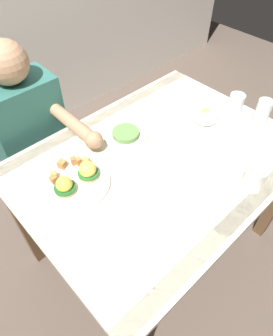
% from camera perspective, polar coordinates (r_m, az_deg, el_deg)
% --- Properties ---
extents(ground_plane, '(6.00, 6.00, 0.00)m').
position_cam_1_polar(ground_plane, '(1.90, 3.18, -13.97)').
color(ground_plane, brown).
extents(dining_table, '(1.20, 0.90, 0.74)m').
position_cam_1_polar(dining_table, '(1.38, 4.25, -1.20)').
color(dining_table, beige).
rests_on(dining_table, ground_plane).
extents(eggs_benedict_plate, '(0.27, 0.27, 0.09)m').
position_cam_1_polar(eggs_benedict_plate, '(1.20, -11.38, -2.20)').
color(eggs_benedict_plate, white).
rests_on(eggs_benedict_plate, dining_table).
extents(fruit_bowl, '(0.12, 0.12, 0.06)m').
position_cam_1_polar(fruit_bowl, '(1.51, 13.03, 9.84)').
color(fruit_bowl, white).
rests_on(fruit_bowl, dining_table).
extents(coffee_mug, '(0.11, 0.08, 0.09)m').
position_cam_1_polar(coffee_mug, '(1.24, 21.66, -1.63)').
color(coffee_mug, white).
rests_on(coffee_mug, dining_table).
extents(fork, '(0.15, 0.07, 0.00)m').
position_cam_1_polar(fork, '(1.31, 8.98, 1.97)').
color(fork, silver).
rests_on(fork, dining_table).
extents(water_glass_near, '(0.07, 0.07, 0.14)m').
position_cam_1_polar(water_glass_near, '(1.54, 22.71, 9.31)').
color(water_glass_near, silver).
rests_on(water_glass_near, dining_table).
extents(water_glass_far, '(0.07, 0.07, 0.12)m').
position_cam_1_polar(water_glass_far, '(1.57, 18.26, 11.13)').
color(water_glass_far, silver).
rests_on(water_glass_far, dining_table).
extents(side_plate, '(0.20, 0.20, 0.04)m').
position_cam_1_polar(side_plate, '(1.38, -2.06, 6.29)').
color(side_plate, white).
rests_on(side_plate, dining_table).
extents(diner_person, '(0.34, 0.54, 1.14)m').
position_cam_1_polar(diner_person, '(1.62, -18.92, 5.64)').
color(diner_person, '#33333D').
rests_on(diner_person, ground_plane).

